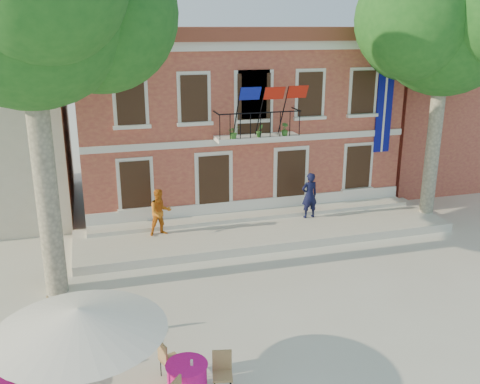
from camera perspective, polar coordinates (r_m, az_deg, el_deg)
name	(u,v)px	position (r m, az deg, el deg)	size (l,w,h in m)	color
ground	(250,295)	(15.96, 1.04, -10.93)	(90.00, 90.00, 0.00)	beige
main_building	(227,113)	(24.50, -1.42, 8.47)	(13.50, 9.59, 7.50)	#C46B46
neighbor_east	(439,110)	(30.76, 20.43, 8.16)	(9.40, 9.40, 6.40)	#C46B46
terrace	(266,230)	(20.26, 2.74, -4.12)	(14.00, 3.40, 0.30)	silver
plane_tree_west	(25,2)	(15.32, -21.95, 18.25)	(5.59, 5.59, 10.99)	#A59E84
plane_tree_east	(446,27)	(21.94, 21.13, 16.11)	(5.17, 5.17, 10.15)	#A59E84
patio_umbrella	(79,320)	(10.81, -16.83, -12.97)	(3.34, 3.34, 2.49)	black
pedestrian_navy	(309,195)	(21.04, 7.42, -0.36)	(0.66, 0.44, 1.82)	black
pedestrian_orange	(160,212)	(19.37, -8.51, -2.16)	(0.83, 0.65, 1.71)	orange
cafe_table_1	(187,378)	(12.01, -5.67, -19.16)	(1.78, 1.83, 0.95)	#D61489
cafe_table_2	(68,328)	(14.24, -17.83, -13.61)	(1.77, 1.84, 0.95)	#D61489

